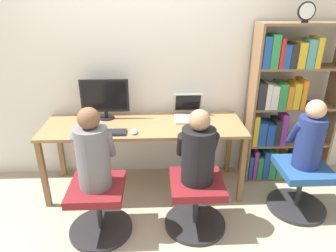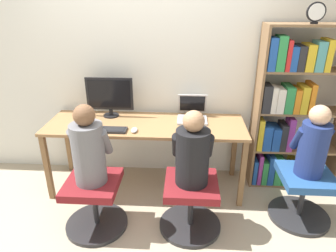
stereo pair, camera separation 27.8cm
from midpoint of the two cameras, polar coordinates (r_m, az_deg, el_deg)
name	(u,v)px [view 1 (the left image)]	position (r m, az deg, el deg)	size (l,w,h in m)	color
ground_plane	(145,205)	(3.17, -6.98, -14.80)	(14.00, 14.00, 0.00)	tan
wall_back	(143,63)	(3.26, -7.24, 11.81)	(10.00, 0.05, 2.60)	silver
desk	(144,131)	(3.09, -7.18, -1.01)	(2.02, 0.65, 0.76)	olive
desktop_monitor	(105,98)	(3.20, -14.41, 5.11)	(0.50, 0.17, 0.42)	black
laptop	(189,113)	(3.18, 1.50, 2.37)	(0.31, 0.36, 0.25)	#B7B7BC
keyboard	(103,132)	(2.92, -14.96, -1.26)	(0.44, 0.13, 0.03)	#232326
computer_mouse_by_keyboard	(134,132)	(2.87, -9.22, -1.11)	(0.06, 0.11, 0.03)	silver
office_chair_left	(99,207)	(2.80, -15.94, -14.64)	(0.56, 0.56, 0.49)	#262628
office_chair_right	(196,201)	(2.76, 2.38, -14.21)	(0.56, 0.56, 0.49)	#262628
person_at_monitor	(93,153)	(2.52, -17.26, -4.94)	(0.33, 0.32, 0.70)	slate
person_at_laptop	(198,151)	(2.49, 2.57, -4.86)	(0.35, 0.31, 0.65)	black
bookshelf	(281,111)	(3.39, 18.61, 2.71)	(0.92, 0.30, 1.72)	brown
desk_clock	(306,12)	(3.16, 22.51, 19.49)	(0.17, 0.03, 0.19)	black
office_chair_side	(300,186)	(3.17, 21.55, -10.58)	(0.56, 0.56, 0.49)	#262628
person_near_shelf	(310,137)	(2.93, 23.02, -2.06)	(0.30, 0.29, 0.65)	navy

